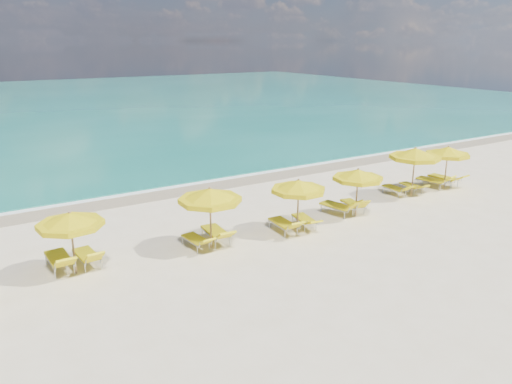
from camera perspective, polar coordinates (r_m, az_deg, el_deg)
ground_plane at (r=19.96m, az=2.29°, el=-4.36°), size 120.00×120.00×0.00m
ocean at (r=64.62m, az=-22.72°, el=9.17°), size 120.00×80.00×0.30m
wet_sand_band at (r=26.08m, az=-6.89°, el=0.67°), size 120.00×2.60×0.01m
foam_line at (r=26.78m, az=-7.62°, el=1.07°), size 120.00×1.20×0.03m
whitecap_near at (r=33.45m, az=-23.47°, el=2.99°), size 14.00×0.36×0.05m
whitecap_far at (r=44.08m, az=-6.75°, el=7.33°), size 18.00×0.30×0.05m
umbrella_1 at (r=16.73m, az=-20.48°, el=-3.07°), size 2.61×2.61×2.14m
umbrella_2 at (r=17.70m, az=-5.29°, el=-0.46°), size 2.96×2.96×2.31m
umbrella_3 at (r=19.28m, az=4.87°, el=0.63°), size 2.82×2.82×2.17m
umbrella_4 at (r=21.33m, az=11.57°, el=1.88°), size 2.50×2.50×2.15m
umbrella_5 at (r=24.88m, az=17.72°, el=4.14°), size 2.52×2.52×2.44m
umbrella_6 at (r=26.96m, az=21.08°, el=4.30°), size 2.85×2.85×2.20m
lounger_1_left at (r=17.72m, az=-21.50°, el=-7.59°), size 0.72×2.01×0.87m
lounger_1_right at (r=17.78m, az=-18.70°, el=-7.27°), size 0.72×1.80×0.82m
lounger_2_left at (r=18.33m, az=-6.84°, el=-5.79°), size 0.68×1.69×0.68m
lounger_2_right at (r=18.76m, az=-4.57°, el=-5.04°), size 0.81×2.03×0.83m
lounger_3_left at (r=19.65m, az=3.18°, el=-4.02°), size 0.74×1.88×0.79m
lounger_3_right at (r=20.26m, az=5.58°, el=-3.48°), size 0.87×1.82×0.64m
lounger_4_left at (r=21.87m, az=9.31°, el=-1.99°), size 1.00×1.97×0.90m
lounger_4_right at (r=22.43m, az=11.02°, el=-1.67°), size 0.88×1.73×0.79m
lounger_5_left at (r=25.32m, az=15.59°, el=0.13°), size 0.62×1.66×0.68m
lounger_5_right at (r=26.03m, az=17.33°, el=0.42°), size 0.75×1.72×0.61m
lounger_6_left at (r=27.16m, az=19.48°, el=0.97°), size 0.98×1.98×0.84m
lounger_6_right at (r=27.78m, az=20.69°, el=1.20°), size 0.84×2.06×0.80m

